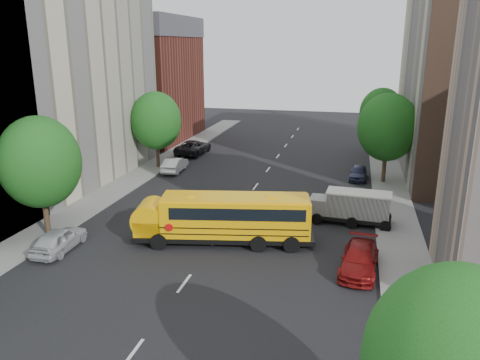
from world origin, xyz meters
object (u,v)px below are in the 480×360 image
at_px(street_tree_4, 388,127).
at_px(school_bus, 222,216).
at_px(parked_car_3, 359,259).
at_px(parked_car_4, 358,173).
at_px(safari_truck, 352,206).
at_px(parked_car_1, 175,164).
at_px(street_tree_2, 156,121).
at_px(parked_car_2, 193,147).
at_px(parked_car_0, 59,239).
at_px(street_tree_1, 40,162).
at_px(street_tree_5, 381,113).

height_order(street_tree_4, school_bus, street_tree_4).
height_order(parked_car_3, parked_car_4, parked_car_3).
bearing_deg(safari_truck, street_tree_4, 80.32).
bearing_deg(parked_car_1, street_tree_2, -26.79).
distance_m(school_bus, parked_car_4, 18.95).
bearing_deg(parked_car_2, parked_car_0, 95.13).
bearing_deg(parked_car_1, street_tree_1, 79.13).
bearing_deg(street_tree_1, street_tree_4, 39.29).
height_order(street_tree_2, parked_car_3, street_tree_2).
height_order(street_tree_1, parked_car_2, street_tree_1).
distance_m(street_tree_5, parked_car_4, 12.32).
distance_m(street_tree_4, parked_car_3, 18.93).
bearing_deg(street_tree_5, street_tree_1, -126.25).
distance_m(street_tree_4, parked_car_2, 22.11).
bearing_deg(parked_car_0, street_tree_5, -123.97).
bearing_deg(street_tree_5, street_tree_4, -90.00).
xyz_separation_m(street_tree_5, parked_car_2, (-20.60, -5.21, -3.90)).
relative_size(street_tree_5, school_bus, 0.65).
bearing_deg(parked_car_1, street_tree_5, -150.34).
bearing_deg(parked_car_4, street_tree_2, -174.62).
bearing_deg(parked_car_3, street_tree_5, 91.14).
height_order(parked_car_0, parked_car_1, parked_car_0).
relative_size(street_tree_2, parked_car_1, 1.78).
bearing_deg(safari_truck, parked_car_2, 139.14).
bearing_deg(parked_car_0, safari_truck, -154.63).
relative_size(street_tree_4, parked_car_3, 1.69).
distance_m(street_tree_1, parked_car_0, 5.14).
bearing_deg(parked_car_4, parked_car_3, -85.94).
xyz_separation_m(street_tree_1, parked_car_2, (1.40, 24.79, -4.15)).
relative_size(parked_car_1, parked_car_4, 1.15).
distance_m(street_tree_4, safari_truck, 11.95).
bearing_deg(street_tree_1, parked_car_3, -0.85).
bearing_deg(street_tree_4, parked_car_2, 161.76).
bearing_deg(street_tree_4, parked_car_3, -96.48).
xyz_separation_m(street_tree_4, parked_car_0, (-19.80, -19.95, -4.34)).
relative_size(street_tree_2, parked_car_2, 1.33).
bearing_deg(parked_car_3, street_tree_1, -175.78).
height_order(street_tree_1, school_bus, street_tree_1).
distance_m(school_bus, parked_car_0, 9.99).
height_order(parked_car_1, parked_car_2, parked_car_2).
xyz_separation_m(street_tree_2, street_tree_5, (22.00, 12.00, -0.12)).
height_order(street_tree_1, parked_car_0, street_tree_1).
height_order(street_tree_2, parked_car_0, street_tree_2).
distance_m(street_tree_4, parked_car_4, 4.98).
distance_m(parked_car_0, parked_car_4, 27.04).
xyz_separation_m(parked_car_0, parked_car_1, (0.00, 19.00, -0.02)).
bearing_deg(school_bus, parked_car_3, -23.73).
height_order(street_tree_2, parked_car_4, street_tree_2).
height_order(street_tree_2, parked_car_1, street_tree_2).
relative_size(street_tree_5, parked_car_4, 1.99).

